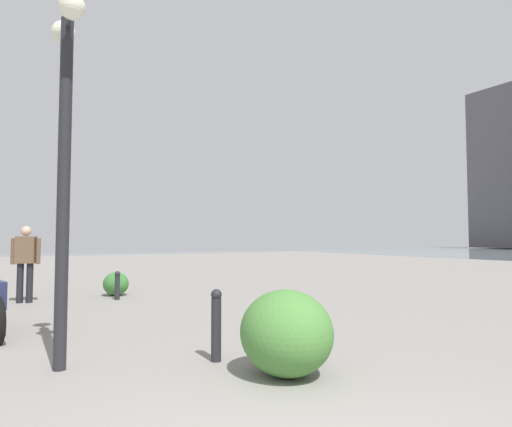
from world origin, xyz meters
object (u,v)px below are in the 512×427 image
(bollard_near, at_px, (216,323))
(lamppost, at_px, (65,126))
(bollard_mid, at_px, (117,285))
(pedestrian, at_px, (26,258))

(bollard_near, bearing_deg, lamppost, 70.82)
(bollard_near, bearing_deg, bollard_mid, -2.12)
(lamppost, bearing_deg, pedestrian, 0.51)
(lamppost, distance_m, bollard_near, 2.86)
(bollard_near, xyz_separation_m, bollard_mid, (5.85, -0.22, -0.09))
(lamppost, height_order, pedestrian, lamppost)
(pedestrian, bearing_deg, bollard_near, -165.24)
(bollard_near, distance_m, bollard_mid, 5.85)
(lamppost, relative_size, bollard_mid, 6.13)
(lamppost, relative_size, bollard_near, 4.84)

